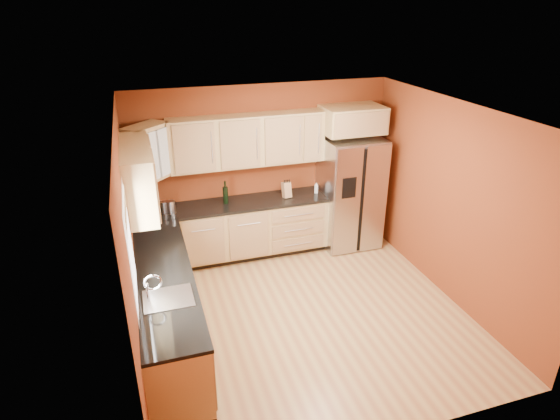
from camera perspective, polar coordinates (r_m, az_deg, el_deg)
name	(u,v)px	position (r m, az deg, el deg)	size (l,w,h in m)	color
floor	(305,313)	(6.20, 3.02, -12.44)	(4.00, 4.00, 0.00)	#A66C40
ceiling	(310,113)	(5.09, 3.67, 11.68)	(4.00, 4.00, 0.00)	white
wall_back	(262,169)	(7.28, -2.24, 5.00)	(4.00, 0.04, 2.60)	maroon
wall_front	(394,326)	(4.00, 13.71, -13.61)	(4.00, 0.04, 2.60)	maroon
wall_left	(131,248)	(5.23, -17.74, -4.41)	(0.04, 4.00, 2.60)	maroon
wall_right	(451,203)	(6.46, 20.17, 0.85)	(0.04, 4.00, 2.60)	maroon
base_cabinets_back	(233,232)	(7.24, -5.70, -2.65)	(2.90, 0.60, 0.88)	tan
base_cabinets_left	(168,309)	(5.67, -13.55, -11.67)	(0.60, 2.80, 0.88)	tan
countertop_back	(232,205)	(7.03, -5.83, 0.65)	(2.90, 0.62, 0.04)	black
countertop_left	(164,275)	(5.42, -13.92, -7.72)	(0.62, 2.80, 0.04)	black
upper_cabinets_back	(248,140)	(6.91, -3.96, 8.46)	(2.30, 0.33, 0.75)	tan
upper_cabinets_left	(138,177)	(5.68, -16.92, 3.86)	(0.33, 1.35, 0.75)	tan
corner_upper_cabinet	(148,152)	(6.58, -15.78, 6.76)	(0.62, 0.33, 0.75)	tan
over_fridge_cabinet	(352,119)	(7.26, 8.82, 10.85)	(0.92, 0.60, 0.40)	tan
refrigerator	(350,192)	(7.55, 8.51, 2.14)	(0.90, 0.75, 1.78)	silver
window	(131,249)	(4.67, -17.74, -4.53)	(0.03, 0.90, 1.00)	white
sink_faucet	(167,286)	(4.91, -13.63, -9.03)	(0.50, 0.42, 0.30)	silver
canister_left	(165,207)	(6.86, -13.90, 0.35)	(0.11, 0.11, 0.17)	silver
canister_right	(171,207)	(6.81, -13.12, 0.35)	(0.12, 0.12, 0.19)	silver
wine_bottle_a	(154,203)	(6.79, -15.16, 0.82)	(0.08, 0.08, 0.36)	black
wine_bottle_b	(225,192)	(6.97, -6.67, 2.16)	(0.08, 0.08, 0.35)	black
knife_block	(287,190)	(7.17, 0.80, 2.48)	(0.12, 0.11, 0.24)	#AD8054
soap_dispenser	(316,188)	(7.36, 4.44, 2.71)	(0.06, 0.06, 0.17)	white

